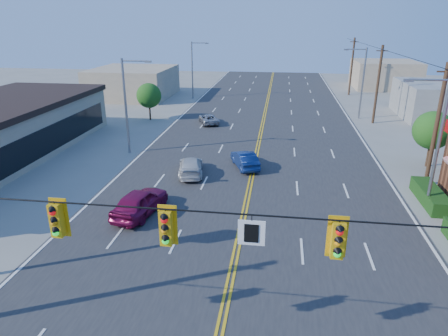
# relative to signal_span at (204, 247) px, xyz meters

# --- Properties ---
(road) EXTENTS (20.00, 120.00, 0.06)m
(road) POSITION_rel_signal_span_xyz_m (0.12, 20.00, -4.86)
(road) COLOR #2D2D30
(road) RESTS_ON ground
(signal_span) EXTENTS (24.32, 0.34, 9.00)m
(signal_span) POSITION_rel_signal_span_xyz_m (0.00, 0.00, 0.00)
(signal_span) COLOR #47301E
(signal_span) RESTS_ON ground
(streetlight_se) EXTENTS (2.55, 0.25, 8.00)m
(streetlight_se) POSITION_rel_signal_span_xyz_m (10.91, 14.00, -0.37)
(streetlight_se) COLOR gray
(streetlight_se) RESTS_ON ground
(streetlight_ne) EXTENTS (2.55, 0.25, 8.00)m
(streetlight_ne) POSITION_rel_signal_span_xyz_m (10.91, 38.00, -0.37)
(streetlight_ne) COLOR gray
(streetlight_ne) RESTS_ON ground
(streetlight_sw) EXTENTS (2.55, 0.25, 8.00)m
(streetlight_sw) POSITION_rel_signal_span_xyz_m (-10.67, 22.00, -0.37)
(streetlight_sw) COLOR gray
(streetlight_sw) RESTS_ON ground
(streetlight_nw) EXTENTS (2.55, 0.25, 8.00)m
(streetlight_nw) POSITION_rel_signal_span_xyz_m (-10.67, 48.00, -0.37)
(streetlight_nw) COLOR gray
(streetlight_nw) RESTS_ON ground
(utility_pole_near) EXTENTS (0.28, 0.28, 8.40)m
(utility_pole_near) POSITION_rel_signal_span_xyz_m (12.32, 18.00, -0.69)
(utility_pole_near) COLOR #47301E
(utility_pole_near) RESTS_ON ground
(utility_pole_mid) EXTENTS (0.28, 0.28, 8.40)m
(utility_pole_mid) POSITION_rel_signal_span_xyz_m (12.32, 36.00, -0.69)
(utility_pole_mid) COLOR #47301E
(utility_pole_mid) RESTS_ON ground
(utility_pole_far) EXTENTS (0.28, 0.28, 8.40)m
(utility_pole_far) POSITION_rel_signal_span_xyz_m (12.32, 54.00, -0.69)
(utility_pole_far) COLOR #47301E
(utility_pole_far) RESTS_ON ground
(tree_kfc_rear) EXTENTS (2.94, 2.94, 4.41)m
(tree_kfc_rear) POSITION_rel_signal_span_xyz_m (13.62, 22.00, -1.95)
(tree_kfc_rear) COLOR #47301E
(tree_kfc_rear) RESTS_ON ground
(tree_west) EXTENTS (2.80, 2.80, 4.20)m
(tree_west) POSITION_rel_signal_span_xyz_m (-12.88, 34.00, -2.09)
(tree_west) COLOR #47301E
(tree_west) RESTS_ON ground
(bld_west_far) EXTENTS (11.00, 12.00, 4.20)m
(bld_west_far) POSITION_rel_signal_span_xyz_m (-19.88, 48.00, -2.79)
(bld_west_far) COLOR tan
(bld_west_far) RESTS_ON ground
(bld_east_far) EXTENTS (10.00, 10.00, 4.40)m
(bld_east_far) POSITION_rel_signal_span_xyz_m (19.12, 62.00, -2.69)
(bld_east_far) COLOR tan
(bld_east_far) RESTS_ON ground
(car_magenta) EXTENTS (2.59, 4.76, 1.54)m
(car_magenta) POSITION_rel_signal_span_xyz_m (-5.98, 10.81, -4.12)
(car_magenta) COLOR maroon
(car_magenta) RESTS_ON ground
(car_blue) EXTENTS (2.68, 4.12, 1.28)m
(car_blue) POSITION_rel_signal_span_xyz_m (-0.58, 19.60, -4.24)
(car_blue) COLOR navy
(car_blue) RESTS_ON ground
(car_white) EXTENTS (2.55, 4.56, 1.25)m
(car_white) POSITION_rel_signal_span_xyz_m (-4.44, 17.59, -4.26)
(car_white) COLOR #B8B8B8
(car_white) RESTS_ON ground
(car_silver) EXTENTS (3.01, 4.19, 1.06)m
(car_silver) POSITION_rel_signal_span_xyz_m (-5.85, 32.94, -4.36)
(car_silver) COLOR #A4A4A9
(car_silver) RESTS_ON ground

